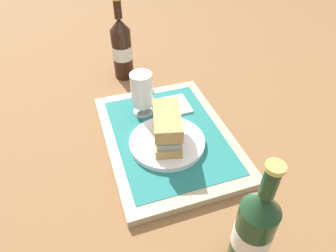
{
  "coord_description": "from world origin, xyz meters",
  "views": [
    {
      "loc": [
        -0.56,
        0.19,
        0.57
      ],
      "look_at": [
        0.0,
        0.0,
        0.05
      ],
      "focal_mm": 32.76,
      "sensor_mm": 36.0,
      "label": 1
    }
  ],
  "objects_px": {
    "sandwich": "(167,126)",
    "second_bottle": "(253,231)",
    "plate": "(167,142)",
    "beer_bottle": "(122,48)",
    "beer_glass": "(142,93)"
  },
  "relations": [
    {
      "from": "sandwich",
      "to": "second_bottle",
      "type": "bearing_deg",
      "value": -158.09
    },
    {
      "from": "sandwich",
      "to": "second_bottle",
      "type": "xyz_separation_m",
      "value": [
        -0.32,
        -0.04,
        0.03
      ]
    },
    {
      "from": "beer_bottle",
      "to": "second_bottle",
      "type": "distance_m",
      "value": 0.71
    },
    {
      "from": "plate",
      "to": "second_bottle",
      "type": "distance_m",
      "value": 0.33
    },
    {
      "from": "beer_glass",
      "to": "beer_bottle",
      "type": "xyz_separation_m",
      "value": [
        0.24,
        0.0,
        0.02
      ]
    },
    {
      "from": "sandwich",
      "to": "second_bottle",
      "type": "distance_m",
      "value": 0.33
    },
    {
      "from": "sandwich",
      "to": "beer_glass",
      "type": "distance_m",
      "value": 0.15
    },
    {
      "from": "plate",
      "to": "sandwich",
      "type": "xyz_separation_m",
      "value": [
        0.0,
        -0.0,
        0.05
      ]
    },
    {
      "from": "beer_bottle",
      "to": "sandwich",
      "type": "bearing_deg",
      "value": -176.1
    },
    {
      "from": "beer_glass",
      "to": "beer_bottle",
      "type": "height_order",
      "value": "beer_bottle"
    },
    {
      "from": "sandwich",
      "to": "beer_glass",
      "type": "bearing_deg",
      "value": 23.92
    },
    {
      "from": "second_bottle",
      "to": "beer_glass",
      "type": "bearing_deg",
      "value": 8.18
    },
    {
      "from": "plate",
      "to": "second_bottle",
      "type": "height_order",
      "value": "second_bottle"
    },
    {
      "from": "beer_glass",
      "to": "second_bottle",
      "type": "bearing_deg",
      "value": -171.82
    },
    {
      "from": "plate",
      "to": "beer_glass",
      "type": "height_order",
      "value": "beer_glass"
    }
  ]
}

